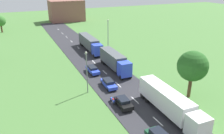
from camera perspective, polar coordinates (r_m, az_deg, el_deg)
road at (r=44.42m, az=1.06°, el=-4.04°), size 10.00×140.00×0.06m
lane_marking_centre at (r=40.92m, az=3.68°, el=-6.39°), size 0.16×120.14×0.01m
truck_lead at (r=34.63m, az=14.25°, el=-8.62°), size 2.80×13.84×3.69m
truck_second at (r=50.06m, az=0.61°, el=1.68°), size 2.69×12.13×3.77m
truck_third at (r=64.41m, az=-5.62°, el=6.08°), size 2.74×14.65×3.69m
car_second at (r=36.31m, az=2.88°, el=-8.89°), size 1.98×4.06×1.44m
car_third at (r=42.50m, az=-0.86°, el=-4.11°), size 1.92×4.64×1.42m
car_fourth at (r=48.95m, az=-4.91°, el=-0.62°), size 1.76×4.60×1.42m
motorcycle_courier at (r=37.39m, az=0.18°, el=-8.38°), size 0.28×1.94×0.91m
lamppost_second at (r=39.43m, az=-6.35°, el=-0.79°), size 0.36×0.36×7.67m
lamppost_third at (r=60.50m, az=-1.01°, el=8.02°), size 0.36×0.36×9.22m
tree_birch at (r=39.55m, az=19.61°, el=0.18°), size 5.08×5.08×8.21m
tree_ash at (r=95.48m, az=-26.30°, el=10.34°), size 3.95×3.95×6.33m
distant_building at (r=112.52m, az=-11.38°, el=13.73°), size 15.60×10.06×9.60m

